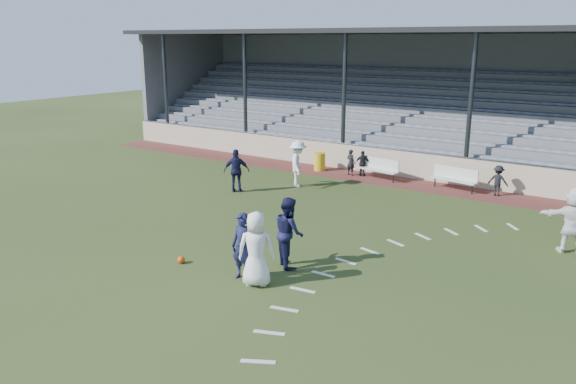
# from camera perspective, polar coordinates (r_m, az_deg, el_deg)

# --- Properties ---
(ground) EXTENTS (90.00, 90.00, 0.00)m
(ground) POSITION_cam_1_polar(r_m,az_deg,el_deg) (16.82, -4.82, -6.14)
(ground) COLOR #2C3C18
(ground) RESTS_ON ground
(cinder_track) EXTENTS (34.00, 2.00, 0.02)m
(cinder_track) POSITION_cam_1_polar(r_m,az_deg,el_deg) (25.44, 10.19, 1.13)
(cinder_track) COLOR #512520
(cinder_track) RESTS_ON ground
(retaining_wall) EXTENTS (34.00, 0.18, 1.20)m
(retaining_wall) POSITION_cam_1_polar(r_m,az_deg,el_deg) (26.25, 11.20, 2.84)
(retaining_wall) COLOR #C3B196
(retaining_wall) RESTS_ON ground
(bench_left) EXTENTS (2.04, 0.77, 0.95)m
(bench_left) POSITION_cam_1_polar(r_m,az_deg,el_deg) (25.55, 9.20, 2.56)
(bench_left) COLOR silver
(bench_left) RESTS_ON cinder_track
(bench_right) EXTENTS (2.04, 0.80, 0.95)m
(bench_right) POSITION_cam_1_polar(r_m,az_deg,el_deg) (24.43, 16.57, 1.53)
(bench_right) COLOR silver
(bench_right) RESTS_ON cinder_track
(trash_bin) EXTENTS (0.54, 0.54, 0.86)m
(trash_bin) POSITION_cam_1_polar(r_m,az_deg,el_deg) (26.96, 3.24, 3.11)
(trash_bin) COLOR gold
(trash_bin) RESTS_ON cinder_track
(football) EXTENTS (0.21, 0.21, 0.21)m
(football) POSITION_cam_1_polar(r_m,az_deg,el_deg) (16.24, -10.80, -6.78)
(football) COLOR #D3490C
(football) RESTS_ON ground
(player_white_lead) EXTENTS (1.14, 1.01, 1.96)m
(player_white_lead) POSITION_cam_1_polar(r_m,az_deg,el_deg) (14.34, -3.25, -5.80)
(player_white_lead) COLOR white
(player_white_lead) RESTS_ON ground
(player_navy_lead) EXTENTS (0.68, 0.47, 1.80)m
(player_navy_lead) POSITION_cam_1_polar(r_m,az_deg,el_deg) (14.73, -4.62, -5.55)
(player_navy_lead) COLOR #15173A
(player_navy_lead) RESTS_ON ground
(player_navy_mid) EXTENTS (1.21, 1.19, 1.97)m
(player_navy_mid) POSITION_cam_1_polar(r_m,az_deg,el_deg) (15.53, 0.10, -4.07)
(player_navy_mid) COLOR #15173A
(player_navy_mid) RESTS_ON ground
(player_white_wing) EXTENTS (1.31, 1.48, 1.98)m
(player_white_wing) POSITION_cam_1_polar(r_m,az_deg,el_deg) (23.90, 1.02, 2.88)
(player_white_wing) COLOR white
(player_white_wing) RESTS_ON ground
(player_navy_wing) EXTENTS (1.11, 0.95, 1.79)m
(player_navy_wing) POSITION_cam_1_polar(r_m,az_deg,el_deg) (23.17, -5.25, 2.17)
(player_navy_wing) COLOR #15173A
(player_navy_wing) RESTS_ON ground
(player_white_back) EXTENTS (1.95, 0.99, 2.01)m
(player_white_back) POSITION_cam_1_polar(r_m,az_deg,el_deg) (18.46, 27.06, -2.55)
(player_white_back) COLOR white
(player_white_back) RESTS_ON ground
(sub_left_near) EXTENTS (0.49, 0.37, 1.21)m
(sub_left_near) POSITION_cam_1_polar(r_m,az_deg,el_deg) (26.08, 6.40, 3.01)
(sub_left_near) COLOR black
(sub_left_near) RESTS_ON cinder_track
(sub_left_far) EXTENTS (0.75, 0.51, 1.18)m
(sub_left_far) POSITION_cam_1_polar(r_m,az_deg,el_deg) (25.97, 7.60, 2.89)
(sub_left_far) COLOR black
(sub_left_far) RESTS_ON cinder_track
(sub_right) EXTENTS (0.82, 0.50, 1.24)m
(sub_right) POSITION_cam_1_polar(r_m,az_deg,el_deg) (24.04, 20.55, 1.10)
(sub_right) COLOR black
(sub_right) RESTS_ON cinder_track
(grandstand) EXTENTS (34.60, 9.00, 6.61)m
(grandstand) POSITION_cam_1_polar(r_m,az_deg,el_deg) (30.32, 14.93, 7.34)
(grandstand) COLOR slate
(grandstand) RESTS_ON ground
(penalty_arc) EXTENTS (3.89, 14.63, 0.01)m
(penalty_arc) POSITION_cam_1_polar(r_m,az_deg,el_deg) (14.77, 7.90, -9.38)
(penalty_arc) COLOR silver
(penalty_arc) RESTS_ON ground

